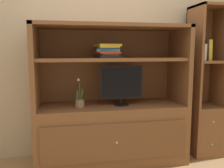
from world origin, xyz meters
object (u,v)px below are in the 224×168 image
(media_console, at_px, (111,119))
(magazine_stack, at_px, (107,51))
(potted_plant, at_px, (80,102))
(tv_monitor, at_px, (121,84))
(upright_book_row, at_px, (204,51))
(bookshelf_tall, at_px, (204,105))

(media_console, distance_m, magazine_stack, 0.81)
(potted_plant, bearing_deg, tv_monitor, 1.29)
(tv_monitor, relative_size, upright_book_row, 1.97)
(upright_book_row, bearing_deg, tv_monitor, -177.41)
(media_console, bearing_deg, magazine_stack, -173.33)
(magazine_stack, distance_m, bookshelf_tall, 1.43)
(tv_monitor, height_order, potted_plant, tv_monitor)
(tv_monitor, height_order, bookshelf_tall, bookshelf_tall)
(media_console, distance_m, bookshelf_tall, 1.22)
(media_console, height_order, bookshelf_tall, bookshelf_tall)
(media_console, relative_size, bookshelf_tall, 0.93)
(tv_monitor, relative_size, potted_plant, 1.54)
(potted_plant, distance_m, bookshelf_tall, 1.59)
(tv_monitor, height_order, upright_book_row, upright_book_row)
(magazine_stack, xyz_separation_m, upright_book_row, (1.20, -0.00, -0.01))
(magazine_stack, relative_size, upright_book_row, 1.44)
(tv_monitor, distance_m, upright_book_row, 1.11)
(tv_monitor, bearing_deg, media_console, 154.19)
(magazine_stack, bearing_deg, media_console, 6.67)
(potted_plant, bearing_deg, media_console, 9.78)
(magazine_stack, distance_m, upright_book_row, 1.20)
(tv_monitor, xyz_separation_m, magazine_stack, (-0.15, 0.05, 0.38))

